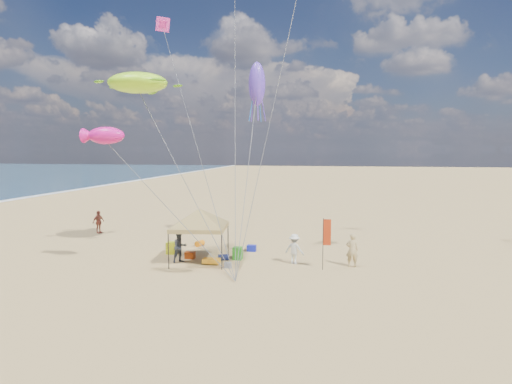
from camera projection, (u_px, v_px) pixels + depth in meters
ground at (244, 286)px, 19.13m from camera, size 280.00×280.00×0.00m
canopy_tent at (199, 210)px, 22.92m from camera, size 5.55×5.55×3.45m
feather_flag at (326, 235)px, 21.56m from camera, size 0.41×0.04×2.69m
cooler_red at (190, 255)px, 23.99m from camera, size 0.54×0.38×0.38m
cooler_blue at (252, 248)px, 25.69m from camera, size 0.54×0.38×0.38m
bag_navy at (223, 257)px, 23.53m from camera, size 0.69×0.54×0.36m
bag_orange at (200, 243)px, 27.08m from camera, size 0.54×0.69×0.36m
chair_green at (238, 253)px, 23.77m from camera, size 0.50×0.50×0.70m
chair_yellow at (171, 248)px, 25.07m from camera, size 0.50×0.50×0.70m
crate_grey at (228, 265)px, 22.13m from camera, size 0.34×0.30×0.28m
beach_cart at (211, 261)px, 22.74m from camera, size 0.90×0.50×0.24m
person_near_a at (352, 250)px, 22.25m from camera, size 0.68×0.46×1.80m
person_near_b at (180, 247)px, 23.13m from camera, size 1.02×1.04×1.69m
person_near_c at (294, 249)px, 22.80m from camera, size 1.19×0.90×1.64m
person_far_a at (98, 222)px, 31.18m from camera, size 0.71×1.06×1.68m
turtle_kite at (138, 83)px, 23.77m from camera, size 3.93×3.41×1.14m
fish_kite at (106, 135)px, 20.32m from camera, size 1.95×1.11×0.83m
squid_kite at (257, 84)px, 26.14m from camera, size 1.30×1.30×2.69m
stunt_kite_pink at (163, 24)px, 33.33m from camera, size 1.15×1.07×1.00m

